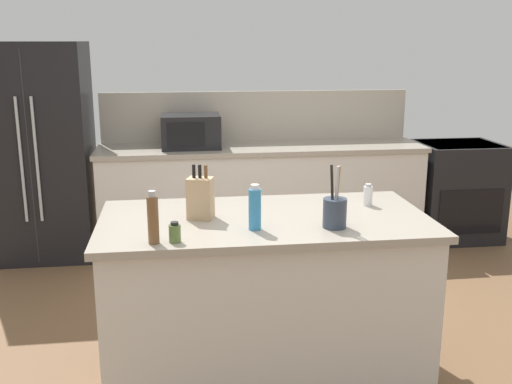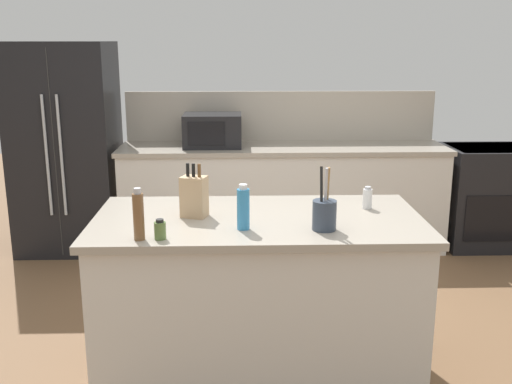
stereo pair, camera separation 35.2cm
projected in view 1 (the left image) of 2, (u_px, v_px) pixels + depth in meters
The scene contains 13 objects.
ground_plane at pixel (264, 374), 3.43m from camera, with size 14.00×14.00×0.00m, color brown.
back_counter_run at pixel (261, 196), 5.47m from camera, with size 2.92×0.66×0.94m.
wall_backsplash at pixel (257, 116), 5.60m from camera, with size 2.88×0.03×0.46m, color #B2A899.
kitchen_island at pixel (264, 298), 3.32m from camera, with size 1.76×0.91×0.94m.
refrigerator at pixel (39, 152), 5.16m from camera, with size 0.87×0.75×1.85m.
range_oven at pixel (456, 190), 5.71m from camera, with size 0.76×0.65×0.92m.
microwave at pixel (191, 131), 5.24m from camera, with size 0.51×0.39×0.29m.
knife_block at pixel (200, 198), 3.15m from camera, with size 0.15×0.13×0.29m.
utensil_crock at pixel (335, 212), 3.01m from camera, with size 0.12×0.12×0.32m.
salt_shaker at pixel (368, 195), 3.42m from camera, with size 0.05×0.05×0.13m.
dish_soap_bottle at pixel (255, 208), 2.97m from camera, with size 0.06×0.06×0.23m.
spice_jar_oregano at pixel (175, 233), 2.80m from camera, with size 0.06×0.06×0.10m.
pepper_grinder at pixel (153, 219), 2.76m from camera, with size 0.05×0.05×0.25m.
Camera 1 is at (-0.46, -3.04, 1.86)m, focal length 42.00 mm.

